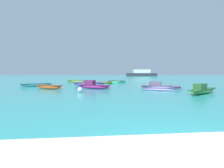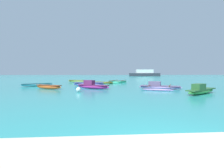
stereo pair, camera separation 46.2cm
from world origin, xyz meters
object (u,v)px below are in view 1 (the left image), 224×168
object	(u,v)px
moored_boat_8	(99,82)
moored_boat_7	(36,85)
moored_boat_3	(49,87)
distant_ferry	(142,73)
moored_boat_6	(202,90)
moored_boat_5	(93,86)
moored_boat_0	(78,81)
moored_boat_1	(89,84)
moored_boat_2	(160,87)
moored_boat_4	(117,82)
mooring_buoy_0	(80,90)

from	to	relation	value
moored_boat_8	moored_boat_7	bearing A→B (deg)	-129.22
moored_boat_3	distant_ferry	bearing A→B (deg)	96.04
moored_boat_6	moored_boat_5	bearing A→B (deg)	113.31
moored_boat_0	moored_boat_3	size ratio (longest dim) A/B	1.29
moored_boat_0	moored_boat_3	xyz separation A→B (m)	(-1.68, -11.71, 0.01)
moored_boat_1	moored_boat_2	size ratio (longest dim) A/B	0.84
moored_boat_4	moored_boat_1	bearing A→B (deg)	-98.51
moored_boat_0	moored_boat_8	xyz separation A→B (m)	(3.51, -3.49, -0.06)
moored_boat_2	moored_boat_0	bearing A→B (deg)	152.04
moored_boat_5	moored_boat_6	bearing A→B (deg)	5.39
moored_boat_1	moored_boat_3	world-z (taller)	moored_boat_1
moored_boat_2	moored_boat_7	size ratio (longest dim) A/B	1.36
moored_boat_3	mooring_buoy_0	distance (m)	4.45
distant_ferry	moored_boat_1	bearing A→B (deg)	-111.12
moored_boat_3	moored_boat_6	size ratio (longest dim) A/B	0.79
moored_boat_5	moored_boat_1	bearing A→B (deg)	135.09
moored_boat_8	mooring_buoy_0	distance (m)	11.39
moored_boat_7	distant_ferry	size ratio (longest dim) A/B	0.25
moored_boat_4	moored_boat_3	bearing A→B (deg)	-104.71
moored_boat_7	moored_boat_0	bearing A→B (deg)	32.57
moored_boat_5	moored_boat_6	size ratio (longest dim) A/B	0.93
moored_boat_0	moored_boat_3	world-z (taller)	moored_boat_3
moored_boat_4	distant_ferry	distance (m)	54.49
moored_boat_3	moored_boat_5	bearing A→B (deg)	28.97
moored_boat_6	moored_boat_4	bearing A→B (deg)	71.90
moored_boat_1	moored_boat_2	bearing A→B (deg)	-19.40
moored_boat_1	moored_boat_4	world-z (taller)	moored_boat_1
moored_boat_1	moored_boat_0	bearing A→B (deg)	115.31
moored_boat_0	moored_boat_4	xyz separation A→B (m)	(6.29, -1.88, -0.04)
moored_boat_2	distant_ferry	world-z (taller)	distant_ferry
moored_boat_8	moored_boat_5	bearing A→B (deg)	-75.45
moored_boat_7	distant_ferry	xyz separation A→B (m)	(28.58, 57.43, 1.04)
moored_boat_3	distant_ferry	size ratio (longest dim) A/B	0.22
moored_boat_6	distant_ferry	size ratio (longest dim) A/B	0.27
moored_boat_2	moored_boat_3	xyz separation A→B (m)	(-10.97, 0.91, -0.02)
moored_boat_6	moored_boat_8	xyz separation A→B (m)	(-7.63, 13.23, -0.12)
moored_boat_6	moored_boat_8	size ratio (longest dim) A/B	0.95
mooring_buoy_0	moored_boat_6	bearing A→B (deg)	-11.88
moored_boat_6	moored_boat_7	xyz separation A→B (m)	(-15.27, 8.78, -0.08)
moored_boat_3	moored_boat_5	world-z (taller)	moored_boat_5
moored_boat_3	moored_boat_8	world-z (taller)	moored_boat_3
mooring_buoy_0	moored_boat_0	bearing A→B (deg)	96.21
moored_boat_0	moored_boat_2	distance (m)	15.67
moored_boat_0	moored_boat_8	size ratio (longest dim) A/B	0.96
moored_boat_4	moored_boat_7	size ratio (longest dim) A/B	1.43
moored_boat_4	mooring_buoy_0	world-z (taller)	mooring_buoy_0
distant_ferry	moored_boat_2	bearing A→B (deg)	-103.72
moored_boat_1	mooring_buoy_0	world-z (taller)	moored_boat_1
moored_boat_3	moored_boat_0	bearing A→B (deg)	110.99
mooring_buoy_0	distant_ferry	distance (m)	68.16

